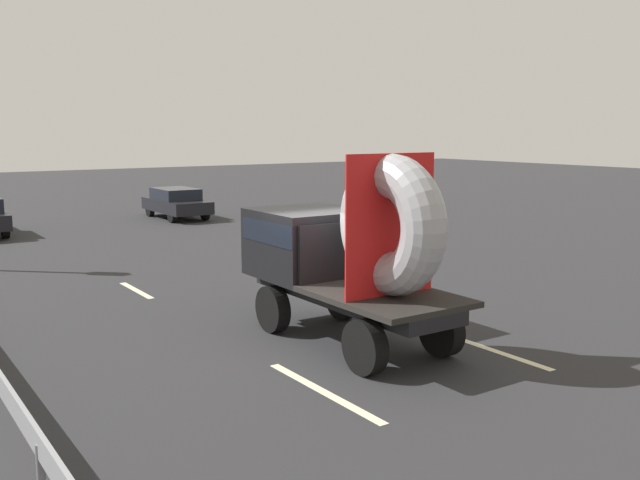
% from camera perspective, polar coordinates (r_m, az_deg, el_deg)
% --- Properties ---
extents(ground_plane, '(120.00, 120.00, 0.00)m').
position_cam_1_polar(ground_plane, '(13.58, 1.05, -8.10)').
color(ground_plane, '#28282B').
extents(flatbed_truck, '(2.02, 4.83, 3.58)m').
position_cam_1_polar(flatbed_truck, '(13.31, 1.77, -0.67)').
color(flatbed_truck, black).
rests_on(flatbed_truck, ground_plane).
extents(lane_dash_left_near, '(0.16, 2.98, 0.01)m').
position_cam_1_polar(lane_dash_left_near, '(11.08, 0.25, -12.09)').
color(lane_dash_left_near, beige).
rests_on(lane_dash_left_near, ground_plane).
extents(lane_dash_left_far, '(0.16, 2.09, 0.01)m').
position_cam_1_polar(lane_dash_left_far, '(18.24, -14.57, -3.94)').
color(lane_dash_left_far, beige).
rests_on(lane_dash_left_far, ground_plane).
extents(lane_dash_right_near, '(0.16, 2.30, 0.01)m').
position_cam_1_polar(lane_dash_right_near, '(13.27, 14.29, -8.77)').
color(lane_dash_right_near, beige).
rests_on(lane_dash_right_near, ground_plane).
extents(lane_dash_right_far, '(0.16, 2.57, 0.01)m').
position_cam_1_polar(lane_dash_right_far, '(19.77, -4.43, -2.68)').
color(lane_dash_right_far, beige).
rests_on(lane_dash_right_far, ground_plane).
extents(oncoming_car, '(1.76, 4.11, 1.34)m').
position_cam_1_polar(oncoming_car, '(32.42, -11.49, 3.00)').
color(oncoming_car, black).
rests_on(oncoming_car, ground_plane).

